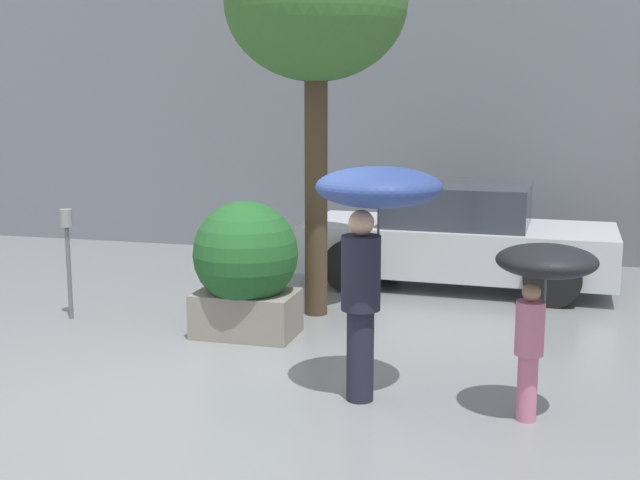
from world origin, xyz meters
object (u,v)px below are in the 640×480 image
person_adult (374,215)px  parked_car_near (458,239)px  person_child (543,279)px  parking_meter (67,240)px  planter_box (246,266)px  street_tree (316,8)px

person_adult → parked_car_near: size_ratio=0.47×
person_child → parking_meter: 5.46m
person_adult → person_child: person_adult is taller
person_adult → person_child: 1.41m
planter_box → parking_meter: (-2.18, 0.09, 0.16)m
planter_box → parking_meter: planter_box is taller
planter_box → parked_car_near: size_ratio=0.35×
parked_car_near → street_tree: street_tree is taller
person_child → parked_car_near: bearing=110.7°
street_tree → parking_meter: street_tree is taller
person_child → person_adult: bearing=-178.7°
parked_car_near → parking_meter: (-4.11, -2.91, 0.28)m
person_adult → person_child: (1.33, -0.15, -0.42)m
parked_car_near → street_tree: size_ratio=0.94×
planter_box → parked_car_near: 3.57m
planter_box → parked_car_near: (1.93, 3.00, -0.12)m
person_adult → street_tree: bearing=84.8°
street_tree → parking_meter: size_ratio=3.47×
parked_car_near → person_child: bearing=-164.8°
parking_meter → person_adult: bearing=-22.1°
parked_car_near → parking_meter: 5.04m
person_adult → parking_meter: (-3.84, 1.56, -0.65)m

